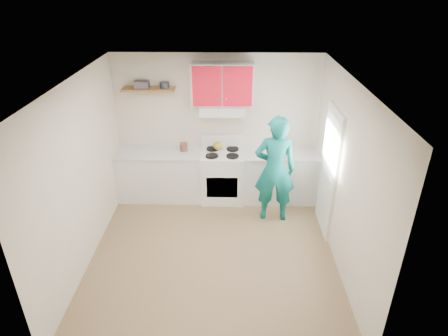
{
  "coord_description": "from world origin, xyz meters",
  "views": [
    {
      "loc": [
        0.26,
        -4.62,
        3.81
      ],
      "look_at": [
        0.15,
        0.55,
        1.15
      ],
      "focal_mm": 30.92,
      "sensor_mm": 36.0,
      "label": 1
    }
  ],
  "objects_px": {
    "person": "(275,170)",
    "kettle": "(218,146)",
    "tin": "(164,85)",
    "crock": "(184,147)",
    "stove": "(222,176)"
  },
  "relations": [
    {
      "from": "tin",
      "to": "person",
      "type": "distance_m",
      "value": 2.34
    },
    {
      "from": "stove",
      "to": "person",
      "type": "height_order",
      "value": "person"
    },
    {
      "from": "stove",
      "to": "tin",
      "type": "height_order",
      "value": "tin"
    },
    {
      "from": "tin",
      "to": "kettle",
      "type": "bearing_deg",
      "value": -3.18
    },
    {
      "from": "crock",
      "to": "person",
      "type": "bearing_deg",
      "value": -24.55
    },
    {
      "from": "tin",
      "to": "person",
      "type": "xyz_separation_m",
      "value": [
        1.85,
        -0.83,
        -1.16
      ]
    },
    {
      "from": "tin",
      "to": "kettle",
      "type": "relative_size",
      "value": 0.94
    },
    {
      "from": "tin",
      "to": "crock",
      "type": "bearing_deg",
      "value": -21.42
    },
    {
      "from": "stove",
      "to": "kettle",
      "type": "xyz_separation_m",
      "value": [
        -0.08,
        0.15,
        0.53
      ]
    },
    {
      "from": "kettle",
      "to": "crock",
      "type": "xyz_separation_m",
      "value": [
        -0.61,
        -0.06,
        -0.01
      ]
    },
    {
      "from": "person",
      "to": "tin",
      "type": "bearing_deg",
      "value": -22.58
    },
    {
      "from": "crock",
      "to": "person",
      "type": "xyz_separation_m",
      "value": [
        1.57,
        -0.72,
        -0.06
      ]
    },
    {
      "from": "crock",
      "to": "person",
      "type": "distance_m",
      "value": 1.72
    },
    {
      "from": "person",
      "to": "kettle",
      "type": "bearing_deg",
      "value": -37.71
    },
    {
      "from": "person",
      "to": "stove",
      "type": "bearing_deg",
      "value": -34.35
    }
  ]
}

